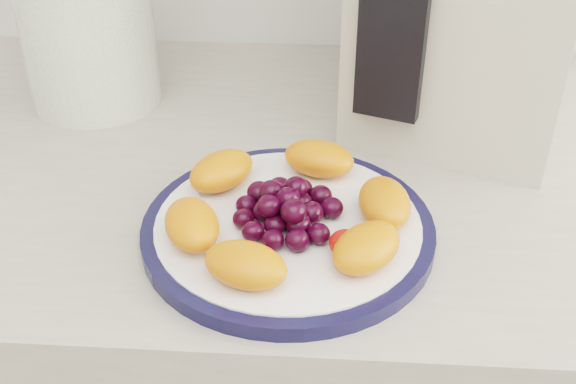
{
  "coord_description": "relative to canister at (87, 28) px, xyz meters",
  "views": [
    {
      "loc": [
        0.06,
        0.52,
        1.31
      ],
      "look_at": [
        0.03,
        1.05,
        0.95
      ],
      "focal_mm": 45.0,
      "sensor_mm": 36.0,
      "label": 1
    }
  ],
  "objects": [
    {
      "name": "plate_rim",
      "position": [
        0.25,
        -0.26,
        -0.09
      ],
      "size": [
        0.27,
        0.27,
        0.01
      ],
      "primitive_type": "cylinder",
      "color": "#131436",
      "rests_on": "counter"
    },
    {
      "name": "plate_face",
      "position": [
        0.25,
        -0.26,
        -0.08
      ],
      "size": [
        0.24,
        0.24,
        0.02
      ],
      "primitive_type": "cylinder",
      "color": "white",
      "rests_on": "counter"
    },
    {
      "name": "canister",
      "position": [
        0.0,
        0.0,
        0.0
      ],
      "size": [
        0.17,
        0.17,
        0.19
      ],
      "primitive_type": "cylinder",
      "rotation": [
        0.0,
        0.0,
        -0.08
      ],
      "color": "#4D6520",
      "rests_on": "counter"
    },
    {
      "name": "fruit_plate",
      "position": [
        0.26,
        -0.27,
        -0.06
      ],
      "size": [
        0.23,
        0.23,
        0.04
      ],
      "color": "orange",
      "rests_on": "plate_face"
    }
  ]
}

